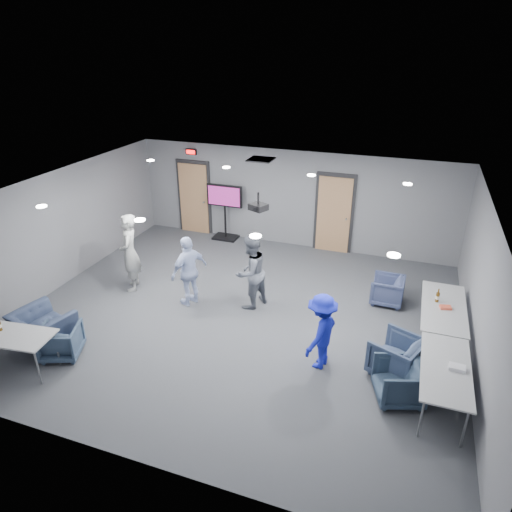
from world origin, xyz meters
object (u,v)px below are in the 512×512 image
(tv_stand, at_px, (225,209))
(table_front_left, at_px, (5,336))
(person_a, at_px, (130,253))
(person_b, at_px, (251,272))
(bottle_right, at_px, (437,297))
(chair_right_a, at_px, (387,290))
(table_right_a, at_px, (444,309))
(table_right_b, at_px, (446,370))
(person_d, at_px, (321,332))
(chair_right_b, at_px, (396,356))
(chair_front_a, at_px, (61,341))
(chair_front_b, at_px, (44,328))
(projector, at_px, (258,207))
(person_c, at_px, (189,271))
(chair_right_c, at_px, (399,382))

(tv_stand, bearing_deg, table_front_left, -100.61)
(person_a, relative_size, person_b, 1.10)
(person_a, height_order, bottle_right, person_a)
(person_b, distance_m, chair_right_a, 3.08)
(table_right_a, height_order, table_front_left, same)
(chair_right_a, bearing_deg, table_right_b, 22.04)
(person_d, height_order, chair_right_a, person_d)
(chair_right_a, distance_m, bottle_right, 1.42)
(person_a, distance_m, chair_right_b, 6.19)
(bottle_right, bearing_deg, chair_right_a, 136.68)
(chair_right_a, xyz_separation_m, tv_stand, (-4.82, 2.18, 0.61))
(bottle_right, bearing_deg, table_front_left, -152.59)
(person_b, height_order, tv_stand, person_b)
(person_b, xyz_separation_m, chair_right_b, (3.17, -1.30, -0.47))
(tv_stand, bearing_deg, table_right_a, -28.69)
(chair_front_a, xyz_separation_m, chair_front_b, (-0.57, 0.20, 0.02))
(person_d, height_order, table_front_left, person_d)
(chair_front_a, xyz_separation_m, projector, (2.93, 2.62, 2.09))
(chair_right_b, xyz_separation_m, table_right_b, (0.74, -0.53, 0.32))
(chair_front_a, distance_m, projector, 4.45)
(person_c, bearing_deg, chair_front_b, -16.28)
(chair_right_c, bearing_deg, person_a, -124.22)
(person_c, height_order, chair_right_c, person_c)
(person_a, height_order, person_c, person_a)
(table_front_left, bearing_deg, person_b, 39.27)
(bottle_right, bearing_deg, chair_front_a, -154.69)
(chair_front_a, distance_m, tv_stand, 6.21)
(person_c, distance_m, chair_right_b, 4.58)
(person_d, relative_size, table_right_a, 0.74)
(table_front_left, relative_size, projector, 4.37)
(bottle_right, relative_size, tv_stand, 0.17)
(person_c, relative_size, table_right_a, 0.82)
(table_front_left, xyz_separation_m, tv_stand, (1.26, 6.75, 0.24))
(chair_right_a, distance_m, table_front_left, 7.62)
(person_b, height_order, table_right_a, person_b)
(person_c, xyz_separation_m, projector, (1.54, 0.13, 1.60))
(person_d, height_order, chair_front_a, person_d)
(person_c, relative_size, projector, 4.01)
(chair_front_b, height_order, projector, projector)
(person_d, relative_size, table_right_b, 0.80)
(chair_right_a, bearing_deg, chair_right_c, 10.05)
(chair_front_b, distance_m, table_front_left, 0.87)
(chair_right_c, height_order, projector, projector)
(person_a, relative_size, chair_right_a, 2.65)
(person_a, bearing_deg, chair_right_c, 46.92)
(person_b, relative_size, tv_stand, 1.03)
(chair_right_c, bearing_deg, chair_front_b, -102.18)
(chair_front_b, xyz_separation_m, table_right_b, (7.17, 0.81, 0.35))
(table_right_b, xyz_separation_m, bottle_right, (-0.13, 2.05, 0.15))
(person_b, bearing_deg, bottle_right, 117.42)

